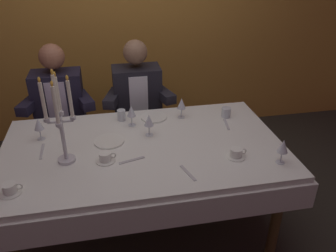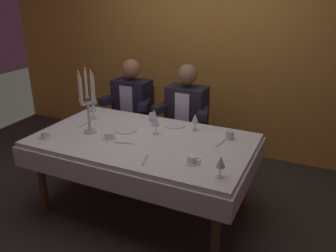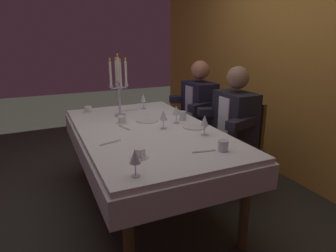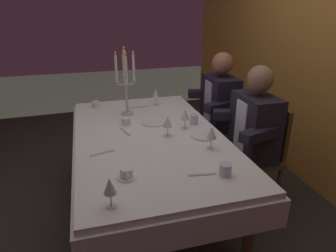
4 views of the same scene
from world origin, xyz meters
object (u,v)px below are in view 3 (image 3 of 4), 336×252
object	(u,v)px
seated_diner_0	(200,105)
seated_diner_1	(235,119)
dining_table	(147,142)
coffee_cup_2	(140,153)
wine_glass_4	(205,121)
water_tumbler_1	(223,146)
water_tumbler_0	(183,116)
wine_glass_3	(163,116)
dinner_plate_1	(194,127)
candelabra	(119,87)
coffee_cup_1	(122,120)
wine_glass_1	(143,98)
dinner_plate_0	(147,120)
wine_glass_2	(135,157)
coffee_cup_0	(88,110)

from	to	relation	value
seated_diner_0	seated_diner_1	bearing A→B (deg)	0.00
dining_table	coffee_cup_2	world-z (taller)	coffee_cup_2
wine_glass_4	seated_diner_0	xyz separation A→B (m)	(-0.98, 0.52, -0.12)
water_tumbler_1	seated_diner_1	xyz separation A→B (m)	(-0.64, 0.58, -0.04)
water_tumbler_0	seated_diner_1	xyz separation A→B (m)	(0.17, 0.48, -0.05)
wine_glass_3	seated_diner_0	bearing A→B (deg)	132.43
dining_table	dinner_plate_1	distance (m)	0.43
dinner_plate_1	seated_diner_1	size ratio (longest dim) A/B	0.16
candelabra	coffee_cup_1	distance (m)	0.36
water_tumbler_1	coffee_cup_1	size ratio (longest dim) A/B	0.58
dinner_plate_1	seated_diner_0	distance (m)	0.91
wine_glass_3	wine_glass_4	bearing A→B (deg)	38.57
seated_diner_1	coffee_cup_1	bearing A→B (deg)	-107.07
dinner_plate_1	wine_glass_1	world-z (taller)	wine_glass_1
wine_glass_1	coffee_cup_2	size ratio (longest dim) A/B	1.24
dinner_plate_0	water_tumbler_0	xyz separation A→B (m)	(0.11, 0.32, 0.04)
wine_glass_4	coffee_cup_2	xyz separation A→B (m)	(0.22, -0.62, -0.09)
candelabra	coffee_cup_1	world-z (taller)	candelabra
wine_glass_2	wine_glass_3	world-z (taller)	same
candelabra	seated_diner_1	bearing A→B (deg)	60.35
dinner_plate_1	wine_glass_2	xyz separation A→B (m)	(0.68, -0.76, 0.11)
wine_glass_2	seated_diner_0	bearing A→B (deg)	139.06
water_tumbler_0	water_tumbler_1	world-z (taller)	water_tumbler_0
dining_table	seated_diner_1	size ratio (longest dim) A/B	1.56
wine_glass_1	wine_glass_3	distance (m)	0.76
water_tumbler_1	coffee_cup_0	distance (m)	1.62
dinner_plate_1	wine_glass_1	size ratio (longest dim) A/B	1.23
candelabra	wine_glass_4	world-z (taller)	candelabra
dinner_plate_0	coffee_cup_2	size ratio (longest dim) A/B	1.58
dinner_plate_1	water_tumbler_0	size ratio (longest dim) A/B	2.38
dining_table	water_tumbler_1	bearing A→B (deg)	23.70
wine_glass_3	seated_diner_0	world-z (taller)	seated_diner_0
candelabra	wine_glass_1	bearing A→B (deg)	121.72
dinner_plate_1	water_tumbler_1	xyz separation A→B (m)	(0.56, -0.09, 0.03)
coffee_cup_1	wine_glass_4	bearing A→B (deg)	39.75
wine_glass_4	seated_diner_0	world-z (taller)	seated_diner_0
dining_table	coffee_cup_0	xyz separation A→B (m)	(-0.78, -0.36, 0.15)
coffee_cup_1	coffee_cup_2	size ratio (longest dim) A/B	1.00
wine_glass_2	seated_diner_1	distance (m)	1.47
dinner_plate_1	coffee_cup_0	xyz separation A→B (m)	(-0.92, -0.75, 0.02)
wine_glass_2	water_tumbler_0	bearing A→B (deg)	140.28
wine_glass_1	coffee_cup_2	world-z (taller)	wine_glass_1
wine_glass_3	coffee_cup_2	xyz separation A→B (m)	(0.51, -0.39, -0.09)
dining_table	dinner_plate_1	xyz separation A→B (m)	(0.13, 0.39, 0.13)
coffee_cup_1	coffee_cup_2	bearing A→B (deg)	-7.85
water_tumbler_0	water_tumbler_1	xyz separation A→B (m)	(0.82, -0.10, -0.00)
coffee_cup_0	coffee_cup_1	world-z (taller)	same
wine_glass_3	seated_diner_1	xyz separation A→B (m)	(-0.00, 0.75, -0.12)
candelabra	coffee_cup_0	world-z (taller)	candelabra
seated_diner_0	wine_glass_4	bearing A→B (deg)	-28.12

